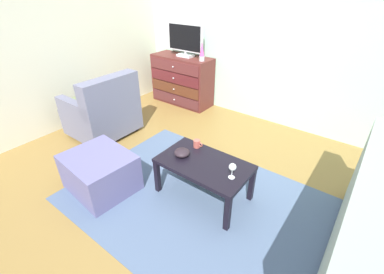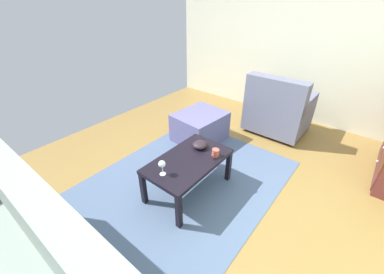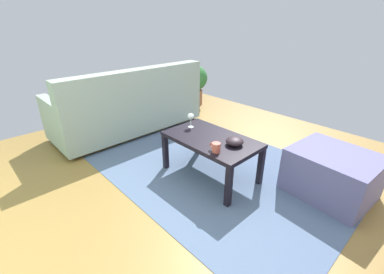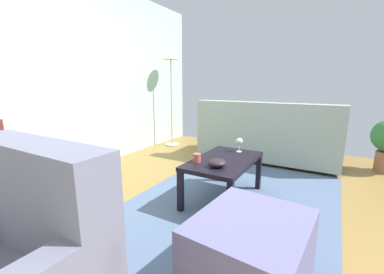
{
  "view_description": "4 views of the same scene",
  "coord_description": "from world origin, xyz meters",
  "px_view_note": "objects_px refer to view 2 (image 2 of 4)",
  "views": [
    {
      "loc": [
        1.38,
        -1.83,
        2.0
      ],
      "look_at": [
        -0.06,
        0.08,
        0.56
      ],
      "focal_mm": 24.28,
      "sensor_mm": 36.0,
      "label": 1
    },
    {
      "loc": [
        1.75,
        1.22,
        1.93
      ],
      "look_at": [
        0.18,
        -0.05,
        0.71
      ],
      "focal_mm": 22.33,
      "sensor_mm": 36.0,
      "label": 2
    },
    {
      "loc": [
        -1.32,
        1.63,
        1.5
      ],
      "look_at": [
        0.29,
        0.11,
        0.48
      ],
      "focal_mm": 24.0,
      "sensor_mm": 36.0,
      "label": 3
    },
    {
      "loc": [
        -2.03,
        -1.01,
        1.18
      ],
      "look_at": [
        -0.07,
        0.13,
        0.69
      ],
      "focal_mm": 23.23,
      "sensor_mm": 36.0,
      "label": 4
    }
  ],
  "objects_px": {
    "wine_glass": "(162,165)",
    "mug": "(215,153)",
    "ottoman": "(200,126)",
    "armchair": "(278,110)",
    "bowl_decorative": "(200,145)",
    "coffee_table": "(188,164)"
  },
  "relations": [
    {
      "from": "wine_glass",
      "to": "ottoman",
      "type": "relative_size",
      "value": 0.22
    },
    {
      "from": "coffee_table",
      "to": "bowl_decorative",
      "type": "height_order",
      "value": "bowl_decorative"
    },
    {
      "from": "coffee_table",
      "to": "wine_glass",
      "type": "xyz_separation_m",
      "value": [
        0.34,
        -0.04,
        0.17
      ]
    },
    {
      "from": "coffee_table",
      "to": "mug",
      "type": "height_order",
      "value": "mug"
    },
    {
      "from": "coffee_table",
      "to": "wine_glass",
      "type": "bearing_deg",
      "value": -6.63
    },
    {
      "from": "coffee_table",
      "to": "bowl_decorative",
      "type": "distance_m",
      "value": 0.27
    },
    {
      "from": "wine_glass",
      "to": "mug",
      "type": "height_order",
      "value": "wine_glass"
    },
    {
      "from": "bowl_decorative",
      "to": "armchair",
      "type": "distance_m",
      "value": 1.69
    },
    {
      "from": "ottoman",
      "to": "mug",
      "type": "bearing_deg",
      "value": 46.09
    },
    {
      "from": "bowl_decorative",
      "to": "wine_glass",
      "type": "bearing_deg",
      "value": 0.04
    },
    {
      "from": "ottoman",
      "to": "wine_glass",
      "type": "bearing_deg",
      "value": 22.62
    },
    {
      "from": "wine_glass",
      "to": "bowl_decorative",
      "type": "distance_m",
      "value": 0.6
    },
    {
      "from": "mug",
      "to": "bowl_decorative",
      "type": "height_order",
      "value": "mug"
    },
    {
      "from": "wine_glass",
      "to": "ottoman",
      "type": "distance_m",
      "value": 1.45
    },
    {
      "from": "mug",
      "to": "bowl_decorative",
      "type": "bearing_deg",
      "value": -97.21
    },
    {
      "from": "wine_glass",
      "to": "bowl_decorative",
      "type": "bearing_deg",
      "value": -179.96
    },
    {
      "from": "bowl_decorative",
      "to": "armchair",
      "type": "relative_size",
      "value": 0.18
    },
    {
      "from": "coffee_table",
      "to": "mug",
      "type": "bearing_deg",
      "value": 140.19
    },
    {
      "from": "coffee_table",
      "to": "bowl_decorative",
      "type": "xyz_separation_m",
      "value": [
        -0.25,
        -0.04,
        0.09
      ]
    },
    {
      "from": "wine_glass",
      "to": "armchair",
      "type": "height_order",
      "value": "armchair"
    },
    {
      "from": "wine_glass",
      "to": "bowl_decorative",
      "type": "height_order",
      "value": "wine_glass"
    },
    {
      "from": "wine_glass",
      "to": "ottoman",
      "type": "bearing_deg",
      "value": -157.38
    }
  ]
}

